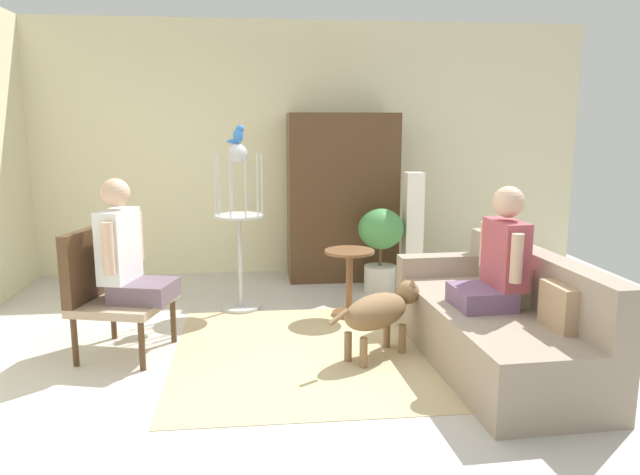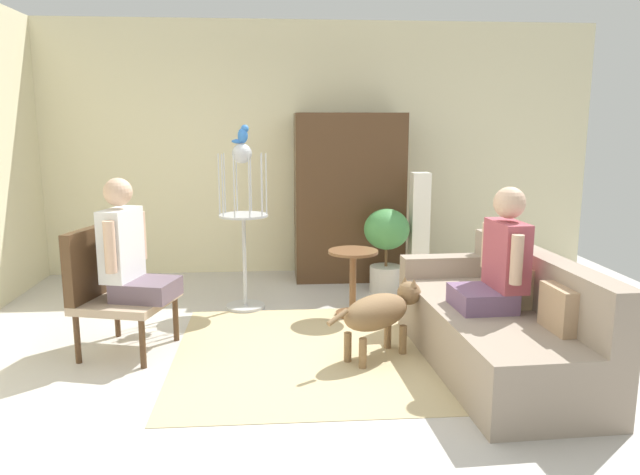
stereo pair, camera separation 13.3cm
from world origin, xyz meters
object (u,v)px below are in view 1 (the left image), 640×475
person_on_couch (498,260)px  dog (380,311)px  couch (498,324)px  armchair (107,284)px  parrot (238,135)px  person_on_armchair (127,253)px  round_end_table (349,276)px  armoire_cabinet (342,197)px  potted_plant (381,241)px  bird_cage_stand (239,219)px  column_lamp (413,232)px

person_on_couch → dog: size_ratio=1.10×
couch → person_on_couch: person_on_couch is taller
armchair → parrot: size_ratio=5.54×
person_on_armchair → dog: size_ratio=1.16×
person_on_armchair → round_end_table: (1.76, 0.73, -0.41)m
dog → person_on_armchair: bearing=172.4°
person_on_couch → round_end_table: 1.55m
person_on_couch → parrot: size_ratio=4.96×
couch → armchair: armchair is taller
armchair → person_on_armchair: (0.17, -0.04, 0.24)m
couch → round_end_table: couch is taller
round_end_table → armoire_cabinet: (0.13, 1.37, 0.54)m
dog → potted_plant: (0.37, 1.73, 0.17)m
couch → person_on_couch: 0.48m
person_on_couch → dog: (-0.77, 0.26, -0.42)m
round_end_table → armchair: bearing=-160.3°
dog → parrot: (-1.03, 1.28, 1.25)m
armchair → bird_cage_stand: (0.96, 0.99, 0.32)m
person_on_armchair → parrot: size_ratio=5.24×
round_end_table → column_lamp: size_ratio=0.49×
potted_plant → armoire_cabinet: bearing=116.9°
couch → column_lamp: (-0.09, 2.02, 0.30)m
parrot → armoire_cabinet: bearing=44.6°
round_end_table → armoire_cabinet: armoire_cabinet is taller
person_on_armchair → column_lamp: 2.97m
couch → parrot: size_ratio=11.92×
parrot → column_lamp: size_ratio=0.14×
person_on_armchair → dog: person_on_armchair is taller
armchair → column_lamp: bearing=28.8°
couch → dog: 0.84m
couch → person_on_couch: bearing=-145.4°
dog → bird_cage_stand: size_ratio=0.50×
armchair → column_lamp: size_ratio=0.78×
armchair → bird_cage_stand: bearing=46.1°
armchair → round_end_table: (1.92, 0.69, -0.17)m
couch → armchair: bearing=169.3°
person_on_couch → potted_plant: person_on_couch is taller
round_end_table → armoire_cabinet: bearing=84.6°
bird_cage_stand → armoire_cabinet: size_ratio=0.84×
bird_cage_stand → potted_plant: 1.52m
round_end_table → parrot: parrot is taller
couch → round_end_table: bearing=125.7°
round_end_table → dog: (0.07, -0.98, -0.01)m
parrot → potted_plant: 1.82m
couch → parrot: bearing=140.3°
person_on_couch → bird_cage_stand: size_ratio=0.55×
person_on_couch → bird_cage_stand: (-1.81, 1.54, 0.07)m
person_on_armchair → armoire_cabinet: 2.83m
couch → column_lamp: size_ratio=1.67×
person_on_couch → column_lamp: 2.05m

